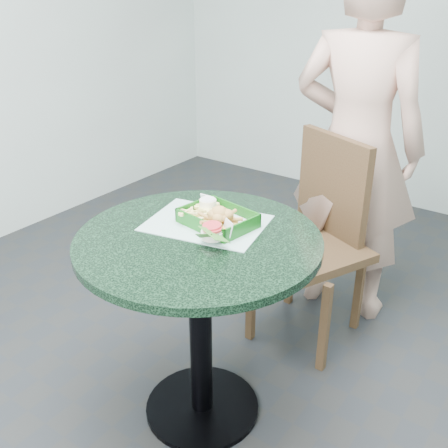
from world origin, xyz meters
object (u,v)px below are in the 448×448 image
Objects in this scene: sauce_ramekin at (205,209)px; diner_person at (359,123)px; crab_sandwich at (222,223)px; cafe_table at (199,285)px; dining_chair at (319,226)px; food_basket at (218,226)px.

diner_person is at bearing 77.18° from sauce_ramekin.
crab_sandwich is at bearing -25.84° from sauce_ramekin.
sauce_ramekin is at bearing 119.76° from cafe_table.
diner_person reaches higher than cafe_table.
diner_person is at bearing 83.20° from cafe_table.
dining_chair is 7.31× the size of crab_sandwich.
dining_chair reaches higher than food_basket.
diner_person reaches higher than food_basket.
dining_chair is 0.70m from sauce_ramekin.
food_basket is 3.99× the size of sauce_ramekin.
cafe_table is at bearing -115.06° from crab_sandwich.
sauce_ramekin is at bearing 71.18° from diner_person.
crab_sandwich is (0.04, 0.08, 0.22)m from cafe_table.
crab_sandwich reaches higher than cafe_table.
dining_chair is at bearing 85.48° from crab_sandwich.
dining_chair is 0.50m from diner_person.
crab_sandwich reaches higher than food_basket.
crab_sandwich is 0.13m from sauce_ramekin.
cafe_table is 0.44× the size of diner_person.
food_basket is at bearing 89.86° from cafe_table.
dining_chair is 15.07× the size of sauce_ramekin.
sauce_ramekin is (-0.17, -0.62, 0.27)m from dining_chair.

